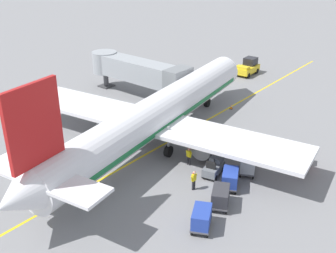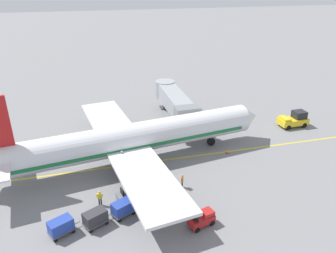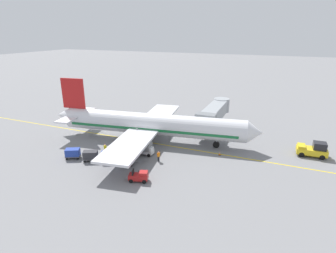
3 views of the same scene
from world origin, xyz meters
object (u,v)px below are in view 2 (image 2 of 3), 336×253
pushback_tractor (294,120)px  baggage_cart_second_in_train (123,208)px  baggage_tug_lead (202,219)px  safety_cone_nose_left (227,151)px  parked_airliner (130,139)px  ground_crew_wing_walker (182,180)px  ground_crew_marshaller (125,179)px  jet_bridge (175,101)px  baggage_cart_third_in_train (95,217)px  ground_crew_loader (100,197)px  baggage_tug_trailing (130,194)px  baggage_cart_tail_end (61,226)px  baggage_tug_spare (154,179)px  baggage_cart_front (153,203)px

pushback_tractor → baggage_cart_second_in_train: size_ratio=1.55×
baggage_tug_lead → safety_cone_nose_left: 14.41m
parked_airliner → baggage_tug_lead: size_ratio=13.60×
ground_crew_wing_walker → ground_crew_marshaller: bearing=-107.4°
jet_bridge → baggage_cart_third_in_train: jet_bridge is taller
baggage_cart_third_in_train → ground_crew_loader: 3.01m
baggage_cart_second_in_train → baggage_cart_third_in_train: size_ratio=1.00×
jet_bridge → ground_crew_marshaller: 18.83m
pushback_tractor → baggage_tug_trailing: bearing=-66.4°
parked_airliner → jet_bridge: 13.83m
baggage_cart_tail_end → baggage_cart_third_in_train: bearing=97.0°
baggage_tug_lead → ground_crew_marshaller: 10.11m
baggage_tug_spare → baggage_tug_lead: bearing=20.7°
parked_airliner → pushback_tractor: parked_airliner is taller
baggage_tug_spare → ground_crew_loader: bearing=-69.9°
ground_crew_loader → baggage_cart_tail_end: bearing=-47.8°
baggage_cart_front → jet_bridge: bearing=158.7°
parked_airliner → baggage_cart_front: (9.79, 0.65, -2.24)m
baggage_cart_third_in_train → ground_crew_loader: (-2.94, 0.61, 0.00)m
baggage_cart_front → ground_crew_loader: bearing=-113.2°
baggage_tug_lead → baggage_cart_third_in_train: 9.94m
baggage_tug_spare → ground_crew_marshaller: ground_crew_marshaller is taller
baggage_cart_tail_end → baggage_cart_front: bearing=97.7°
jet_bridge → ground_crew_marshaller: bearing=-32.6°
baggage_cart_second_in_train → parked_airliner: bearing=166.9°
baggage_cart_front → ground_crew_marshaller: bearing=-157.0°
baggage_tug_spare → baggage_cart_second_in_train: (4.41, -4.07, 0.24)m
baggage_cart_front → ground_crew_wing_walker: ground_crew_wing_walker is taller
safety_cone_nose_left → ground_crew_wing_walker: bearing=-53.8°
safety_cone_nose_left → baggage_cart_front: bearing=-53.6°
pushback_tractor → baggage_cart_front: 29.06m
safety_cone_nose_left → baggage_tug_lead: bearing=-33.3°
ground_crew_marshaller → safety_cone_nose_left: 14.54m
parked_airliner → baggage_cart_third_in_train: (10.58, -4.97, -2.24)m
parked_airliner → baggage_tug_trailing: size_ratio=13.85×
parked_airliner → jet_bridge: bearing=141.2°
baggage_cart_tail_end → ground_crew_wing_walker: (-4.13, 12.62, 0.00)m
parked_airliner → ground_crew_wing_walker: bearing=34.0°
baggage_cart_second_in_train → baggage_cart_tail_end: same height
pushback_tractor → baggage_tug_lead: (17.38, -21.37, -0.39)m
parked_airliner → pushback_tractor: (-4.36, 26.04, -2.09)m
baggage_tug_trailing → ground_crew_loader: size_ratio=1.59×
baggage_tug_lead → ground_crew_marshaller: ground_crew_marshaller is taller
ground_crew_marshaller → ground_crew_wing_walker: bearing=72.6°
baggage_tug_lead → ground_crew_loader: 10.51m
ground_crew_wing_walker → safety_cone_nose_left: 9.90m
baggage_cart_front → parked_airliner: bearing=-176.2°
baggage_tug_spare → safety_cone_nose_left: baggage_tug_spare is taller
baggage_tug_trailing → baggage_cart_tail_end: baggage_tug_trailing is taller
ground_crew_wing_walker → safety_cone_nose_left: size_ratio=2.86×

